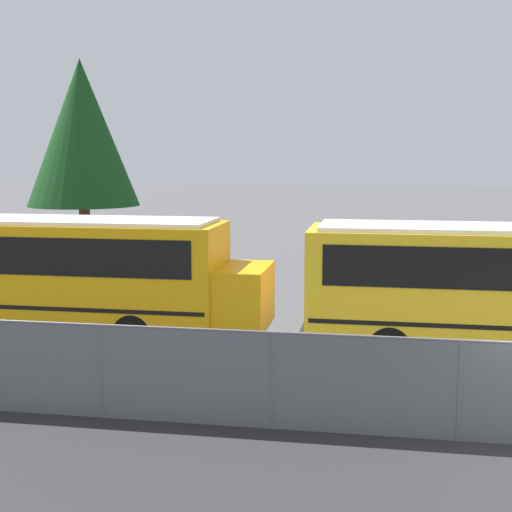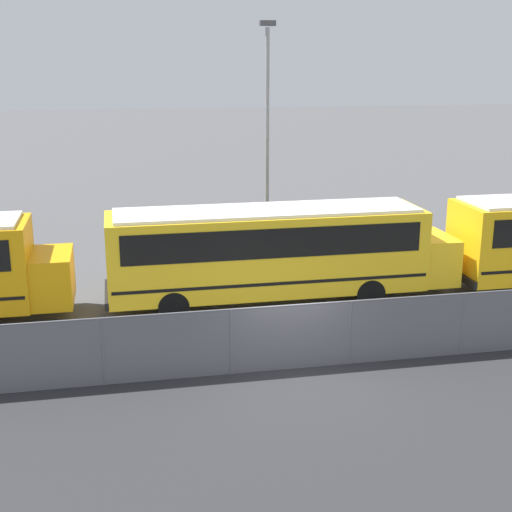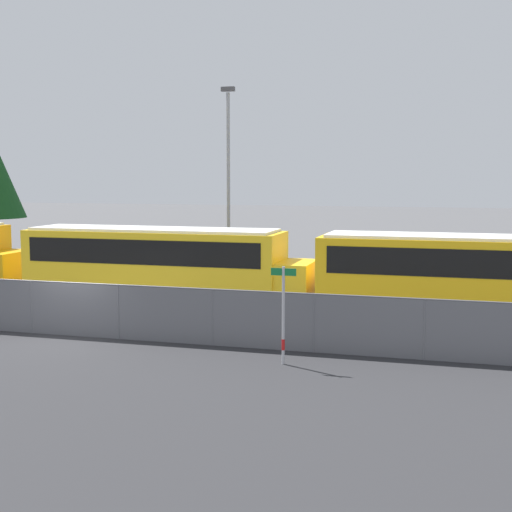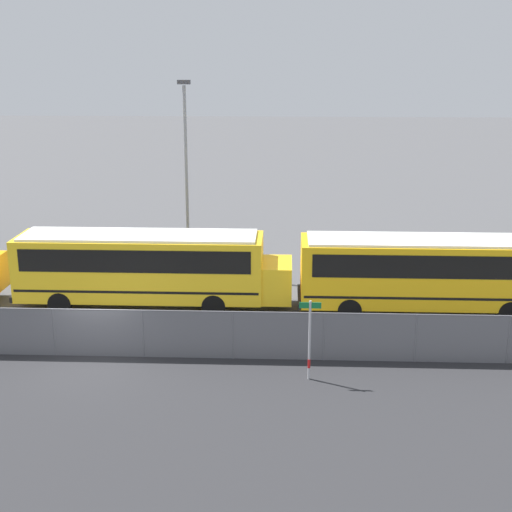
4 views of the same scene
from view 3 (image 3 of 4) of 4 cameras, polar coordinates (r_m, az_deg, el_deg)
name	(u,v)px [view 3 (image 3 of 4)]	position (r m, az deg, el deg)	size (l,w,h in m)	color
ground_plane	(75,336)	(23.75, -14.28, -6.22)	(200.00, 200.00, 0.00)	#4C4C4F
fence	(74,309)	(23.57, -14.34, -4.10)	(71.88, 0.07, 1.75)	#9EA0A5
school_bus_2	(160,261)	(27.64, -7.71, -0.41)	(11.39, 2.51, 3.13)	yellow
school_bus_3	(476,273)	(25.08, 17.22, -1.34)	(11.39, 2.51, 3.13)	yellow
street_sign	(283,312)	(19.35, 2.20, -4.53)	(0.70, 0.09, 2.70)	#B7B7BC
light_pole	(228,180)	(32.31, -2.23, 6.07)	(0.60, 0.24, 9.06)	gray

